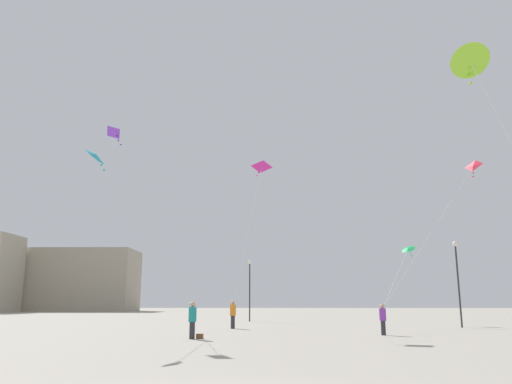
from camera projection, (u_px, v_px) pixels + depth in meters
The scene contains 13 objects.
person_in_teal at pixel (192, 318), 23.75m from camera, with size 0.37×0.37×1.71m.
person_in_orange at pixel (233, 313), 33.10m from camera, with size 0.39×0.39×1.80m.
person_in_purple at pixel (383, 318), 26.53m from camera, with size 0.35×0.35×1.60m.
kite_cyan_diamond at pixel (96, 157), 23.24m from camera, with size 4.85×2.88×7.36m.
kite_violet_delta at pixel (116, 137), 28.00m from camera, with size 5.56×2.72×9.85m.
kite_emerald_diamond at pixel (408, 249), 41.15m from camera, with size 6.07×14.97×5.04m.
kite_crimson_delta at pixel (471, 170), 33.92m from camera, with size 8.27×6.50×9.71m.
kite_lime_diamond at pixel (470, 61), 16.36m from camera, with size 3.79×1.07×8.50m.
kite_magenta_delta at pixel (261, 171), 30.90m from camera, with size 2.56×4.55×8.71m.
building_centre_hall at pixel (81, 280), 99.52m from camera, with size 21.34×12.27×11.81m.
lamppost_east at pixel (250, 280), 46.12m from camera, with size 0.36×0.36×5.47m.
lamppost_west at pixel (457, 270), 35.24m from camera, with size 0.36×0.36×5.88m.
handbag_beside_flyer at pixel (200, 336), 23.67m from camera, with size 0.32×0.14×0.24m, color brown.
Camera 1 is at (0.80, -8.09, 1.67)m, focal length 35.59 mm.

